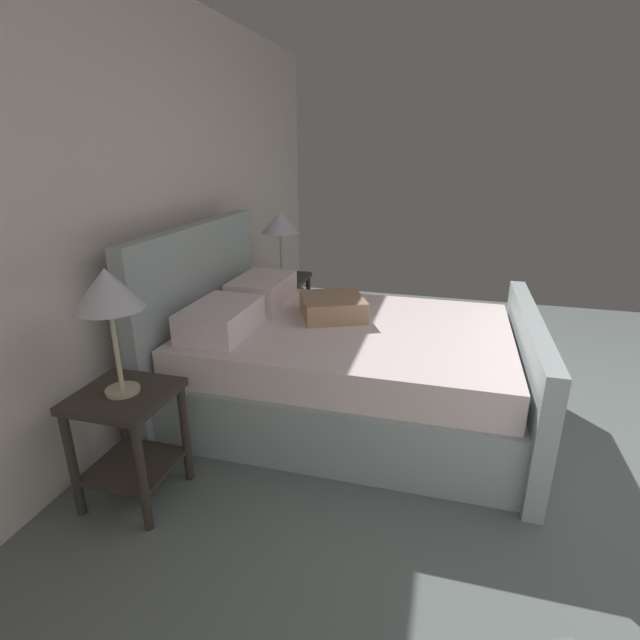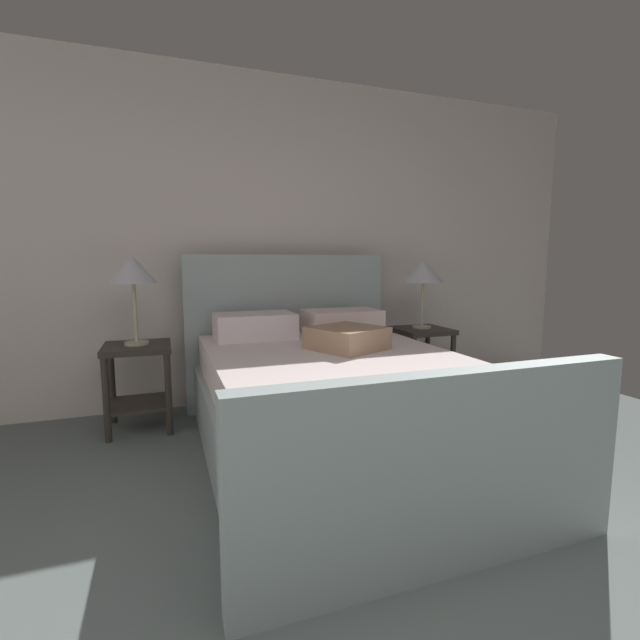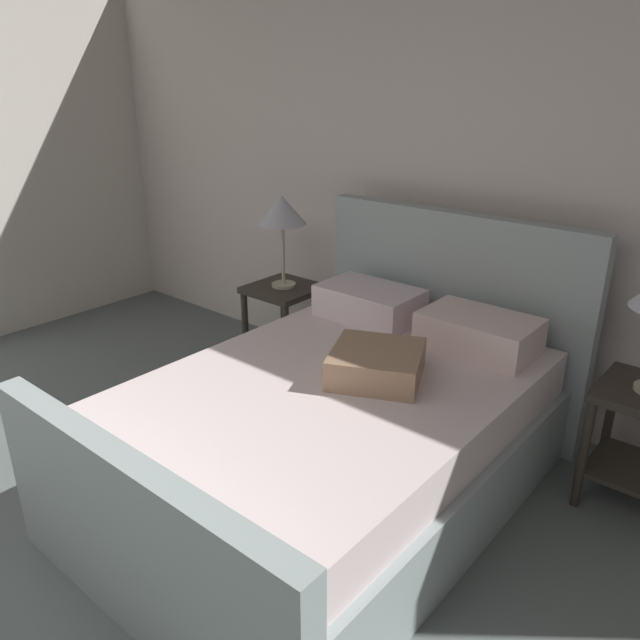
{
  "view_description": "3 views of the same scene",
  "coord_description": "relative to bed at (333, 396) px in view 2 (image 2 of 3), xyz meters",
  "views": [
    {
      "loc": [
        -2.68,
        1.42,
        1.71
      ],
      "look_at": [
        0.06,
        2.17,
        0.68
      ],
      "focal_mm": 27.13,
      "sensor_mm": 36.0,
      "label": 1
    },
    {
      "loc": [
        -0.77,
        -0.38,
        1.17
      ],
      "look_at": [
        0.1,
        2.05,
        0.83
      ],
      "focal_mm": 24.94,
      "sensor_mm": 36.0,
      "label": 2
    },
    {
      "loc": [
        1.75,
        0.06,
        1.92
      ],
      "look_at": [
        0.07,
        2.04,
        0.88
      ],
      "focal_mm": 34.52,
      "sensor_mm": 36.0,
      "label": 3
    }
  ],
  "objects": [
    {
      "name": "table_lamp_right",
      "position": [
        1.13,
        0.81,
        0.72
      ],
      "size": [
        0.34,
        0.34,
        0.58
      ],
      "color": "#B7B293",
      "rests_on": "nightstand_right"
    },
    {
      "name": "nightstand_right",
      "position": [
        1.13,
        0.81,
        0.05
      ],
      "size": [
        0.44,
        0.44,
        0.6
      ],
      "color": "#322B24",
      "rests_on": "ground"
    },
    {
      "name": "table_lamp_left",
      "position": [
        -1.13,
        0.82,
        0.75
      ],
      "size": [
        0.31,
        0.31,
        0.61
      ],
      "color": "#B7B293",
      "rests_on": "nightstand_left"
    },
    {
      "name": "nightstand_left",
      "position": [
        -1.13,
        0.82,
        0.05
      ],
      "size": [
        0.44,
        0.44,
        0.6
      ],
      "color": "#322B24",
      "rests_on": "ground"
    },
    {
      "name": "wall_back",
      "position": [
        -0.19,
        1.27,
        0.98
      ],
      "size": [
        6.19,
        0.12,
        2.66
      ],
      "primitive_type": "cube",
      "color": "silver",
      "rests_on": "ground"
    },
    {
      "name": "bed",
      "position": [
        0.0,
        0.0,
        0.0
      ],
      "size": [
        1.63,
        2.25,
        1.22
      ],
      "color": "#9AA9A9",
      "rests_on": "ground"
    }
  ]
}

